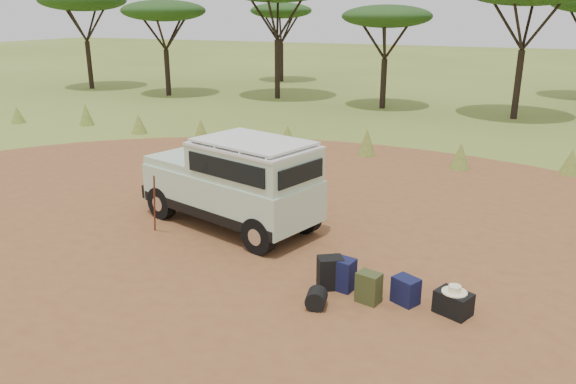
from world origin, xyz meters
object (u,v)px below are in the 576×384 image
at_px(safari_vehicle, 235,184).
at_px(backpack_olive, 369,288).
at_px(walking_staff, 154,204).
at_px(backpack_navy, 342,274).
at_px(duffel_navy, 406,291).
at_px(hard_case, 453,303).
at_px(backpack_black, 330,273).

xyz_separation_m(safari_vehicle, backpack_olive, (3.61, -2.06, -0.72)).
relative_size(walking_staff, backpack_navy, 2.60).
distance_m(safari_vehicle, duffel_navy, 4.62).
relative_size(duffel_navy, hard_case, 0.85).
bearing_deg(backpack_olive, safari_vehicle, 163.32).
bearing_deg(walking_staff, hard_case, -52.73).
bearing_deg(backpack_black, duffel_navy, -32.24).
relative_size(backpack_navy, duffel_navy, 1.25).
height_order(safari_vehicle, hard_case, safari_vehicle).
distance_m(backpack_black, backpack_olive, 0.76).
relative_size(walking_staff, hard_case, 2.75).
height_order(safari_vehicle, walking_staff, safari_vehicle).
distance_m(safari_vehicle, hard_case, 5.33).
xyz_separation_m(backpack_black, duffel_navy, (1.29, 0.01, -0.06)).
height_order(backpack_navy, duffel_navy, backpack_navy).
relative_size(safari_vehicle, backpack_black, 7.75).
relative_size(safari_vehicle, backpack_olive, 8.51).
distance_m(backpack_olive, hard_case, 1.33).
bearing_deg(safari_vehicle, walking_staff, -123.52).
bearing_deg(backpack_navy, duffel_navy, 8.16).
height_order(safari_vehicle, duffel_navy, safari_vehicle).
distance_m(backpack_black, hard_case, 2.05).
bearing_deg(hard_case, backpack_navy, -159.73).
bearing_deg(duffel_navy, backpack_black, -152.93).
distance_m(duffel_navy, hard_case, 0.76).
xyz_separation_m(walking_staff, backpack_navy, (4.36, -0.71, -0.41)).
height_order(walking_staff, backpack_olive, walking_staff).
distance_m(walking_staff, hard_case, 6.29).
distance_m(walking_staff, duffel_navy, 5.54).
bearing_deg(walking_staff, duffel_navy, -53.34).
relative_size(safari_vehicle, duffel_navy, 9.85).
distance_m(safari_vehicle, backpack_black, 3.49).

